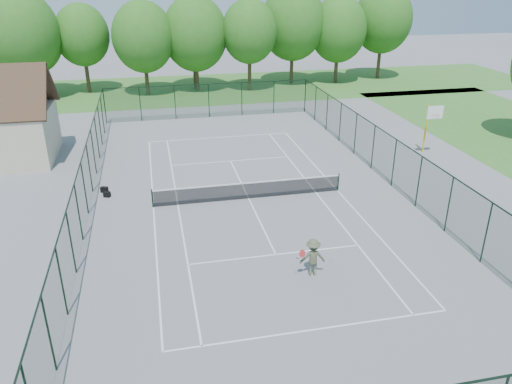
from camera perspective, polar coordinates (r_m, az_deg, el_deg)
ground at (r=29.13m, az=-0.83°, el=-0.76°), size 140.00×140.00×0.00m
grass_far at (r=57.48m, az=-6.89°, el=11.64°), size 80.00×16.00×0.01m
court_lines at (r=29.13m, az=-0.83°, el=-0.76°), size 11.05×23.85×0.01m
tennis_net at (r=28.89m, az=-0.84°, el=0.27°), size 11.08×0.08×1.10m
fence_enclosure at (r=28.51m, az=-0.85°, el=2.08°), size 18.05×36.05×3.02m
tree_line_far at (r=56.51m, az=-7.21°, el=17.57°), size 39.40×6.40×9.70m
basketball_goal at (r=37.56m, az=19.36°, el=7.81°), size 1.20×1.43×3.65m
sports_bag_a at (r=31.26m, az=-16.95°, el=0.26°), size 0.48×0.38×0.33m
sports_bag_b at (r=30.58m, az=-16.67°, el=-0.27°), size 0.45×0.35×0.31m
tennis_player at (r=21.91m, az=6.51°, el=-7.40°), size 1.98×0.81×1.71m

